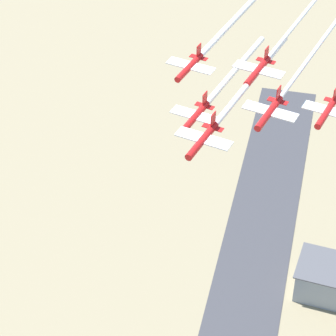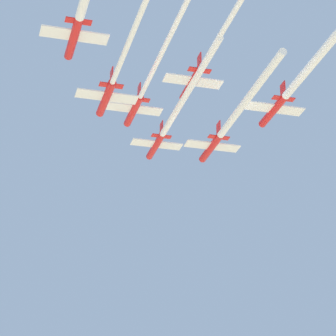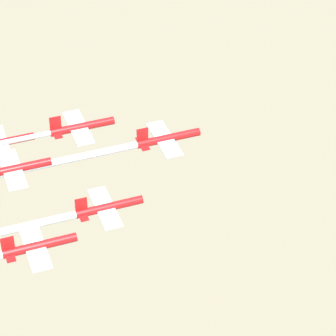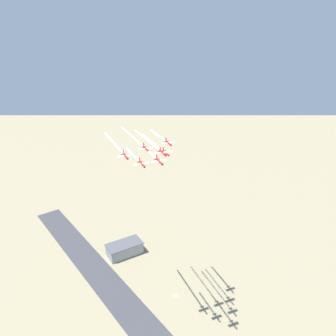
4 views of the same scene
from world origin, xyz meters
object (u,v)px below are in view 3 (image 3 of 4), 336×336
at_px(jet_3, 1,142).
at_px(jet_4, 14,169).
at_px(jet_2, 107,207).
at_px(jet_5, 37,246).
at_px(jet_1, 80,127).
at_px(jet_0, 166,138).

distance_m(jet_3, jet_4, 15.22).
height_order(jet_2, jet_5, jet_5).
xyz_separation_m(jet_1, jet_2, (14.26, -2.00, -5.51)).
bearing_deg(jet_0, jet_4, -90.00).
relative_size(jet_1, jet_5, 1.00).
bearing_deg(jet_3, jet_2, 29.54).
relative_size(jet_0, jet_3, 1.00).
distance_m(jet_0, jet_4, 24.48).
xyz_separation_m(jet_0, jet_2, (5.43, -13.12, -5.07)).
bearing_deg(jet_3, jet_1, 59.53).
bearing_deg(jet_5, jet_2, 120.47).
bearing_deg(jet_3, jet_4, -0.00).
distance_m(jet_1, jet_3, 15.06).
bearing_deg(jet_1, jet_2, 0.00).
relative_size(jet_4, jet_5, 1.00).
height_order(jet_0, jet_5, jet_0).
bearing_deg(jet_5, jet_4, 180.00).
bearing_deg(jet_2, jet_3, -150.46).
xyz_separation_m(jet_1, jet_4, (5.43, -13.12, -0.08)).
xyz_separation_m(jet_0, jet_1, (-8.83, -11.12, 0.44)).
distance_m(jet_0, jet_1, 14.21).
bearing_deg(jet_1, jet_3, -120.47).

